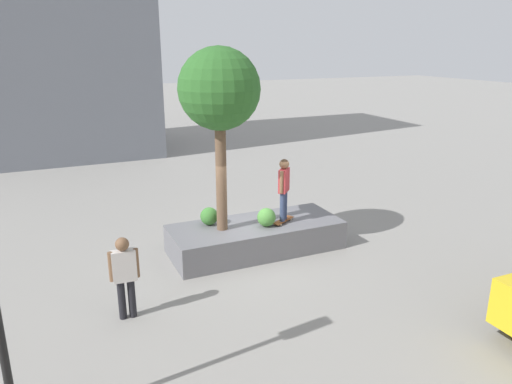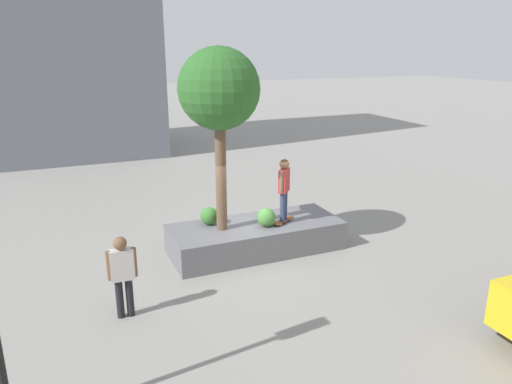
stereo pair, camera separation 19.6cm
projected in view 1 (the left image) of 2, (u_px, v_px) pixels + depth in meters
name	position (u px, v px, depth m)	size (l,w,h in m)	color
ground_plane	(246.00, 252.00, 13.22)	(120.00, 120.00, 0.00)	gray
planter_ledge	(256.00, 237.00, 13.22)	(4.67, 1.86, 0.78)	slate
plaza_tree	(219.00, 91.00, 11.69)	(2.03, 2.03, 4.65)	brown
boxwood_shrub	(266.00, 217.00, 12.86)	(0.50, 0.50, 0.50)	#4C8C3D
hedge_clump	(209.00, 216.00, 12.97)	(0.48, 0.48, 0.48)	#3D7A33
skateboard	(283.00, 220.00, 13.18)	(0.79, 0.59, 0.07)	brown
skateboarder	(284.00, 185.00, 12.89)	(0.45, 0.47, 1.70)	navy
pedestrian_crossing	(125.00, 272.00, 9.75)	(0.60, 0.28, 1.78)	black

